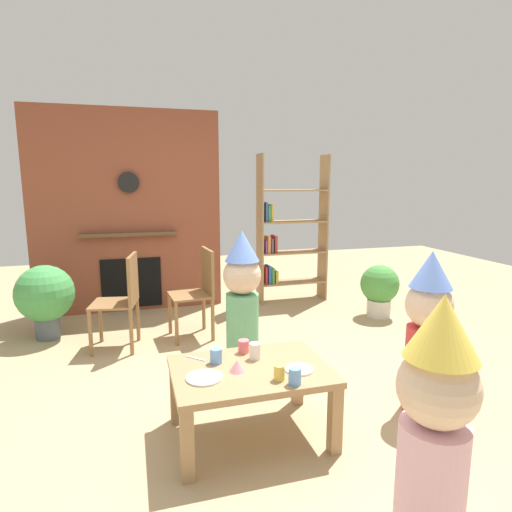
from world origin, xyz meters
TOP-DOWN VIEW (x-y plane):
  - ground_plane at (0.00, 0.00)m, footprint 12.00×12.00m
  - brick_fireplace_feature at (-0.81, 2.60)m, footprint 2.20×0.28m
  - bookshelf at (1.15, 2.40)m, footprint 0.90×0.28m
  - coffee_table at (-0.12, -0.41)m, footprint 0.95×0.68m
  - paper_cup_near_left at (-0.06, -0.29)m, footprint 0.07×0.07m
  - paper_cup_near_right at (-0.01, -0.60)m, footprint 0.06×0.06m
  - paper_cup_center at (0.06, -0.68)m, footprint 0.07×0.07m
  - paper_cup_far_left at (-0.31, -0.28)m, footprint 0.08×0.08m
  - paper_cup_far_right at (-0.10, -0.17)m, footprint 0.07×0.07m
  - paper_plate_front at (0.15, -0.52)m, footprint 0.17×0.17m
  - paper_plate_rear at (-0.42, -0.47)m, footprint 0.21×0.21m
  - birthday_cake_slice at (-0.21, -0.43)m, footprint 0.10×0.10m
  - table_fork at (-0.42, -0.18)m, footprint 0.12×0.12m
  - child_with_cone_hat at (0.35, -1.46)m, footprint 0.32×0.32m
  - child_in_pink at (1.11, -0.44)m, footprint 0.31×0.31m
  - child_by_the_chairs at (0.10, 0.65)m, footprint 0.32×0.32m
  - dining_chair_left at (-0.88, 1.30)m, footprint 0.47×0.47m
  - dining_chair_middle at (-0.15, 1.42)m, footprint 0.43×0.43m
  - potted_plant_tall at (1.96, 1.46)m, footprint 0.44×0.44m
  - potted_plant_short at (-1.64, 1.79)m, footprint 0.56×0.56m

SIDE VIEW (x-z plane):
  - ground_plane at x=0.00m, z-range 0.00..0.00m
  - potted_plant_tall at x=1.96m, z-range 0.04..0.66m
  - coffee_table at x=-0.12m, z-range 0.15..0.61m
  - potted_plant_short at x=-1.64m, z-range 0.07..0.82m
  - table_fork at x=-0.42m, z-range 0.45..0.46m
  - paper_plate_front at x=0.15m, z-range 0.45..0.47m
  - paper_plate_rear at x=-0.42m, z-range 0.45..0.47m
  - birthday_cake_slice at x=-0.21m, z-range 0.45..0.52m
  - paper_cup_far_right at x=-0.10m, z-range 0.45..0.54m
  - paper_cup_near_right at x=-0.01m, z-range 0.45..0.54m
  - paper_cup_far_left at x=-0.31m, z-range 0.45..0.55m
  - paper_cup_center at x=0.06m, z-range 0.45..0.55m
  - paper_cup_near_left at x=-0.06m, z-range 0.45..0.56m
  - dining_chair_left at x=-0.88m, z-range 0.06..0.96m
  - dining_chair_middle at x=-0.15m, z-range 0.06..0.96m
  - child_in_pink at x=1.11m, z-range 0.03..1.16m
  - child_with_cone_hat at x=0.35m, z-range 0.03..1.19m
  - child_by_the_chairs at x=0.10m, z-range 0.03..1.20m
  - bookshelf at x=1.15m, z-range -0.09..1.81m
  - brick_fireplace_feature at x=-0.81m, z-range -0.01..2.39m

